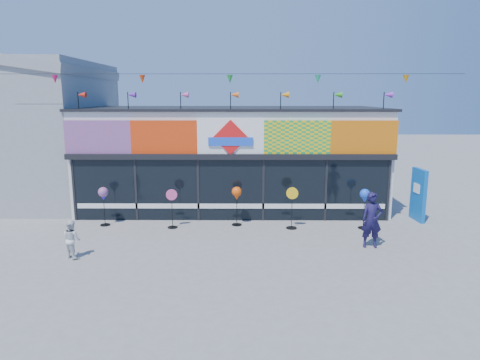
{
  "coord_description": "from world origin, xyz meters",
  "views": [
    {
      "loc": [
        0.44,
        -11.97,
        4.55
      ],
      "look_at": [
        0.35,
        2.0,
        1.81
      ],
      "focal_mm": 32.0,
      "sensor_mm": 36.0,
      "label": 1
    }
  ],
  "objects_px": {
    "spinner_3": "(292,207)",
    "spinner_0": "(103,195)",
    "spinner_4": "(365,197)",
    "blue_sign": "(418,195)",
    "spinner_1": "(172,208)",
    "child": "(72,239)",
    "adult_man": "(372,220)",
    "spinner_2": "(237,194)"
  },
  "relations": [
    {
      "from": "spinner_0",
      "to": "spinner_3",
      "type": "xyz_separation_m",
      "value": [
        6.65,
        -0.32,
        -0.34
      ]
    },
    {
      "from": "spinner_1",
      "to": "child",
      "type": "height_order",
      "value": "spinner_1"
    },
    {
      "from": "spinner_0",
      "to": "spinner_2",
      "type": "bearing_deg",
      "value": 0.68
    },
    {
      "from": "spinner_2",
      "to": "child",
      "type": "bearing_deg",
      "value": -145.64
    },
    {
      "from": "spinner_1",
      "to": "spinner_2",
      "type": "bearing_deg",
      "value": 8.42
    },
    {
      "from": "spinner_1",
      "to": "child",
      "type": "relative_size",
      "value": 1.26
    },
    {
      "from": "spinner_4",
      "to": "adult_man",
      "type": "bearing_deg",
      "value": -99.01
    },
    {
      "from": "spinner_3",
      "to": "adult_man",
      "type": "xyz_separation_m",
      "value": [
        2.21,
        -1.87,
        0.08
      ]
    },
    {
      "from": "spinner_3",
      "to": "spinner_4",
      "type": "xyz_separation_m",
      "value": [
        2.51,
        0.03,
        0.35
      ]
    },
    {
      "from": "spinner_2",
      "to": "adult_man",
      "type": "relative_size",
      "value": 0.82
    },
    {
      "from": "spinner_0",
      "to": "spinner_4",
      "type": "xyz_separation_m",
      "value": [
        9.16,
        -0.29,
        0.01
      ]
    },
    {
      "from": "spinner_4",
      "to": "adult_man",
      "type": "distance_m",
      "value": 1.94
    },
    {
      "from": "spinner_2",
      "to": "spinner_0",
      "type": "bearing_deg",
      "value": -179.32
    },
    {
      "from": "spinner_4",
      "to": "adult_man",
      "type": "relative_size",
      "value": 0.82
    },
    {
      "from": "spinner_1",
      "to": "child",
      "type": "bearing_deg",
      "value": -130.08
    },
    {
      "from": "blue_sign",
      "to": "spinner_0",
      "type": "bearing_deg",
      "value": 179.21
    },
    {
      "from": "spinner_2",
      "to": "child",
      "type": "xyz_separation_m",
      "value": [
        -4.65,
        -3.18,
        -0.58
      ]
    },
    {
      "from": "spinner_2",
      "to": "spinner_1",
      "type": "bearing_deg",
      "value": -171.58
    },
    {
      "from": "spinner_4",
      "to": "spinner_3",
      "type": "bearing_deg",
      "value": -179.35
    },
    {
      "from": "spinner_2",
      "to": "spinner_3",
      "type": "distance_m",
      "value": 1.99
    },
    {
      "from": "spinner_0",
      "to": "child",
      "type": "xyz_separation_m",
      "value": [
        0.07,
        -3.13,
        -0.57
      ]
    },
    {
      "from": "spinner_1",
      "to": "spinner_2",
      "type": "xyz_separation_m",
      "value": [
        2.26,
        0.33,
        0.39
      ]
    },
    {
      "from": "blue_sign",
      "to": "spinner_4",
      "type": "xyz_separation_m",
      "value": [
        -2.28,
        -1.03,
        0.15
      ]
    },
    {
      "from": "child",
      "to": "spinner_3",
      "type": "bearing_deg",
      "value": -119.95
    },
    {
      "from": "spinner_0",
      "to": "adult_man",
      "type": "bearing_deg",
      "value": -13.92
    },
    {
      "from": "spinner_0",
      "to": "adult_man",
      "type": "height_order",
      "value": "adult_man"
    },
    {
      "from": "spinner_0",
      "to": "spinner_1",
      "type": "xyz_separation_m",
      "value": [
        2.47,
        -0.28,
        -0.39
      ]
    },
    {
      "from": "spinner_1",
      "to": "spinner_3",
      "type": "bearing_deg",
      "value": -0.62
    },
    {
      "from": "blue_sign",
      "to": "spinner_3",
      "type": "bearing_deg",
      "value": -172.02
    },
    {
      "from": "blue_sign",
      "to": "spinner_2",
      "type": "bearing_deg",
      "value": -178.69
    },
    {
      "from": "spinner_3",
      "to": "spinner_0",
      "type": "bearing_deg",
      "value": 177.22
    },
    {
      "from": "adult_man",
      "to": "child",
      "type": "bearing_deg",
      "value": -172.66
    },
    {
      "from": "spinner_0",
      "to": "spinner_1",
      "type": "bearing_deg",
      "value": -6.42
    },
    {
      "from": "spinner_0",
      "to": "spinner_4",
      "type": "height_order",
      "value": "spinner_4"
    },
    {
      "from": "blue_sign",
      "to": "spinner_4",
      "type": "height_order",
      "value": "blue_sign"
    },
    {
      "from": "blue_sign",
      "to": "spinner_3",
      "type": "distance_m",
      "value": 4.91
    },
    {
      "from": "spinner_1",
      "to": "spinner_4",
      "type": "xyz_separation_m",
      "value": [
        6.7,
        -0.02,
        0.4
      ]
    },
    {
      "from": "spinner_4",
      "to": "child",
      "type": "distance_m",
      "value": 9.54
    },
    {
      "from": "spinner_1",
      "to": "adult_man",
      "type": "xyz_separation_m",
      "value": [
        6.39,
        -1.92,
        0.12
      ]
    },
    {
      "from": "spinner_0",
      "to": "adult_man",
      "type": "distance_m",
      "value": 9.13
    },
    {
      "from": "spinner_3",
      "to": "spinner_2",
      "type": "bearing_deg",
      "value": 168.85
    },
    {
      "from": "blue_sign",
      "to": "spinner_4",
      "type": "distance_m",
      "value": 2.5
    }
  ]
}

